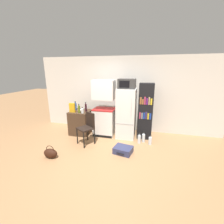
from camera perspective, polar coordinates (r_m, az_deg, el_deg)
name	(u,v)px	position (r m, az deg, el deg)	size (l,w,h in m)	color
ground_plane	(106,157)	(3.99, -2.36, -16.64)	(24.00, 24.00, 0.00)	#A3754C
wall_back	(127,95)	(5.35, 5.59, 6.65)	(6.40, 0.10, 2.59)	silver
side_table	(81,122)	(5.29, -11.71, -3.77)	(0.65, 0.69, 0.80)	#422D1E
kitchen_hutch	(104,111)	(4.94, -3.00, 0.57)	(0.70, 0.56, 1.84)	white
refrigerator	(126,114)	(4.78, 5.41, -0.62)	(0.58, 0.60, 1.59)	silver
microwave	(127,84)	(4.61, 5.70, 10.69)	(0.52, 0.41, 0.30)	#333333
bookshelf	(145,111)	(4.81, 12.62, 0.22)	(0.44, 0.38, 1.76)	black
bottle_wine_dark	(86,108)	(5.05, -9.92, 1.67)	(0.06, 0.06, 0.32)	black
bottle_blue_soda	(76,106)	(5.33, -13.73, 2.13)	(0.08, 0.08, 0.30)	#1E47A3
bottle_clear_short	(82,111)	(4.88, -11.20, 0.51)	(0.08, 0.08, 0.20)	silver
bottle_olive_oil	(79,109)	(4.95, -12.44, 1.10)	(0.07, 0.07, 0.29)	#566619
bowl	(80,110)	(5.18, -11.99, 0.67)	(0.17, 0.17, 0.05)	silver
cereal_box	(72,108)	(5.05, -14.92, 1.58)	(0.19, 0.07, 0.30)	gold
chair	(88,125)	(4.47, -9.21, -5.01)	(0.55, 0.55, 0.94)	black
suitcase_large_flat	(123,150)	(4.12, 4.26, -14.20)	(0.53, 0.46, 0.17)	navy
handbag	(51,153)	(4.18, -22.38, -14.29)	(0.36, 0.20, 0.33)	#33190F
water_bottle_front	(139,139)	(4.65, 10.33, -10.06)	(0.09, 0.09, 0.32)	silver
water_bottle_middle	(143,138)	(4.74, 11.89, -9.59)	(0.10, 0.10, 0.32)	silver
water_bottle_back	(150,140)	(4.64, 14.32, -10.47)	(0.10, 0.10, 0.29)	silver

